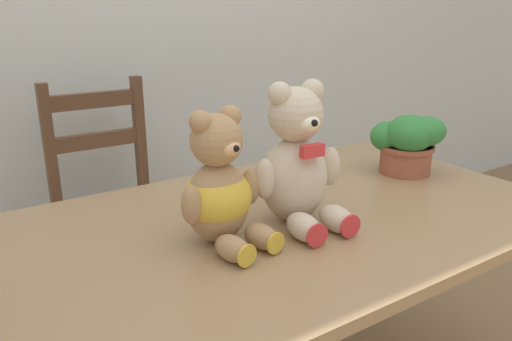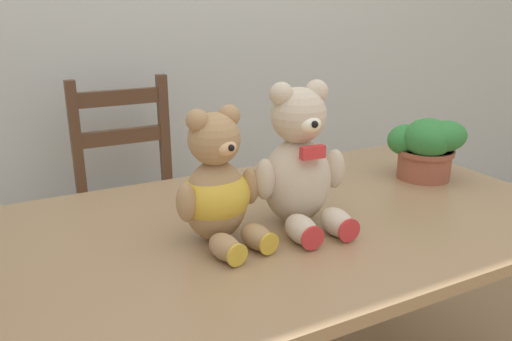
{
  "view_description": "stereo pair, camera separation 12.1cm",
  "coord_description": "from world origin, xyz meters",
  "px_view_note": "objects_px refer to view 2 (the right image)",
  "views": [
    {
      "loc": [
        -0.76,
        -0.54,
        1.25
      ],
      "look_at": [
        -0.13,
        0.42,
        0.88
      ],
      "focal_mm": 35.0,
      "sensor_mm": 36.0,
      "label": 1
    },
    {
      "loc": [
        -0.66,
        -0.6,
        1.25
      ],
      "look_at": [
        -0.13,
        0.42,
        0.88
      ],
      "focal_mm": 35.0,
      "sensor_mm": 36.0,
      "label": 2
    }
  ],
  "objects_px": {
    "teddy_bear_left": "(217,189)",
    "teddy_bear_right": "(300,165)",
    "wooden_chair_behind": "(136,211)",
    "potted_plant": "(428,145)"
  },
  "relations": [
    {
      "from": "teddy_bear_left",
      "to": "teddy_bear_right",
      "type": "bearing_deg",
      "value": 168.7
    },
    {
      "from": "wooden_chair_behind",
      "to": "teddy_bear_left",
      "type": "relative_size",
      "value": 3.07
    },
    {
      "from": "teddy_bear_left",
      "to": "teddy_bear_right",
      "type": "relative_size",
      "value": 0.88
    },
    {
      "from": "wooden_chair_behind",
      "to": "teddy_bear_left",
      "type": "xyz_separation_m",
      "value": [
        -0.0,
        -0.86,
        0.38
      ]
    },
    {
      "from": "wooden_chair_behind",
      "to": "potted_plant",
      "type": "distance_m",
      "value": 1.14
    },
    {
      "from": "wooden_chair_behind",
      "to": "teddy_bear_right",
      "type": "xyz_separation_m",
      "value": [
        0.22,
        -0.87,
        0.4
      ]
    },
    {
      "from": "teddy_bear_left",
      "to": "teddy_bear_right",
      "type": "height_order",
      "value": "teddy_bear_right"
    },
    {
      "from": "wooden_chair_behind",
      "to": "teddy_bear_right",
      "type": "height_order",
      "value": "teddy_bear_right"
    },
    {
      "from": "potted_plant",
      "to": "wooden_chair_behind",
      "type": "bearing_deg",
      "value": 135.61
    },
    {
      "from": "wooden_chair_behind",
      "to": "teddy_bear_left",
      "type": "distance_m",
      "value": 0.94
    }
  ]
}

